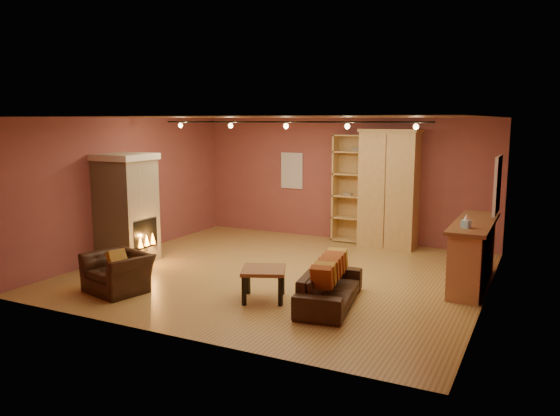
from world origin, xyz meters
The scene contains 16 objects.
floor centered at (0.00, 0.00, 0.00)m, with size 7.00×7.00×0.00m, color olive.
ceiling centered at (0.00, 0.00, 2.80)m, with size 7.00×7.00×0.00m, color brown.
back_wall centered at (0.00, 3.25, 1.40)m, with size 7.00×0.02×2.80m, color brown.
left_wall centered at (-3.50, 0.00, 1.40)m, with size 0.02×6.50×2.80m, color brown.
right_wall centered at (3.50, 0.00, 1.40)m, with size 0.02×6.50×2.80m, color brown.
fireplace centered at (-3.04, -0.60, 1.06)m, with size 1.01×0.98×2.12m.
back_window centered at (-1.30, 3.23, 1.55)m, with size 0.56×0.04×0.86m, color beige.
bookcase centered at (0.35, 3.12, 1.24)m, with size 1.00×0.39×2.44m.
armoire centered at (1.17, 2.92, 1.29)m, with size 1.26×0.71×2.57m.
bar_counter centered at (3.20, 0.77, 0.56)m, with size 0.61×2.29×1.10m.
tissue_box centered at (3.15, 0.13, 1.18)m, with size 0.15×0.15×0.21m.
right_window centered at (3.47, 1.40, 1.65)m, with size 0.05×0.90×1.00m, color beige.
loveseat centered at (1.42, -1.20, 0.37)m, with size 0.79×1.85×0.75m.
armchair centered at (-1.89, -2.13, 0.42)m, with size 1.08×0.84×0.84m.
coffee_table centered at (0.42, -1.45, 0.42)m, with size 0.86×0.86×0.50m.
track_rail centered at (0.00, 0.20, 2.69)m, with size 5.20×0.09×0.13m.
Camera 1 is at (4.26, -8.62, 2.75)m, focal length 35.00 mm.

